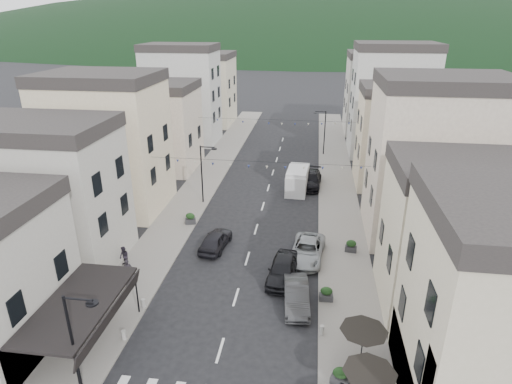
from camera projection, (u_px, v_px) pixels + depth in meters
sidewalk_left at (204, 181)px, 48.96m from camera, size 4.00×76.00×0.12m
sidewalk_right at (337, 187)px, 47.08m from camera, size 4.00×76.00×0.12m
hill_backdrop at (311, 43)px, 293.40m from camera, size 640.00×360.00×70.00m
boutique_awning at (83, 305)px, 23.05m from camera, size 3.77×7.50×3.28m
buildings_row_left at (158, 116)px, 52.79m from camera, size 10.20×54.16×14.00m
buildings_row_right at (403, 124)px, 48.01m from camera, size 10.20×54.16×14.50m
cafe_terrace at (369, 377)px, 19.44m from camera, size 2.50×8.10×2.53m
streetlamp_left_near at (77, 337)px, 19.90m from camera, size 1.70×0.56×6.00m
streetlamp_left_far at (204, 169)px, 41.87m from camera, size 1.70×0.56×6.00m
streetlamp_right_far at (323, 128)px, 56.88m from camera, size 1.70×0.56×6.00m
bollards at (218, 351)px, 23.62m from camera, size 11.66×10.26×0.60m
bunting_near at (258, 165)px, 36.73m from camera, size 19.00×0.28×0.62m
bunting_far at (275, 123)px, 51.38m from camera, size 19.00×0.28×0.62m
parked_car_a at (283, 269)px, 30.50m from camera, size 2.37×4.94×1.63m
parked_car_b at (296, 296)px, 27.76m from camera, size 1.99×4.62×1.48m
parked_car_c at (307, 250)px, 33.13m from camera, size 2.98×5.51×1.47m
parked_car_d at (311, 180)px, 47.29m from camera, size 2.52×5.50×1.56m
parked_car_e at (216, 240)px, 34.61m from camera, size 2.29×4.55×1.49m
delivery_van at (298, 179)px, 46.03m from camera, size 2.41×5.46×2.57m
pedestrian_a at (128, 271)px, 29.97m from camera, size 0.75×0.64×1.75m
pedestrian_b at (124, 257)px, 31.88m from camera, size 0.99×0.95×1.61m
planter_la at (126, 275)px, 29.92m from camera, size 1.29×1.02×1.27m
planter_lb at (190, 218)px, 38.55m from camera, size 1.04×0.76×1.05m
planter_ra at (341, 377)px, 21.64m from camera, size 1.09×0.85×1.08m
planter_rb at (326, 294)px, 28.14m from camera, size 0.93×0.55×1.01m
planter_rc at (351, 246)px, 33.99m from camera, size 0.97×0.63×1.01m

